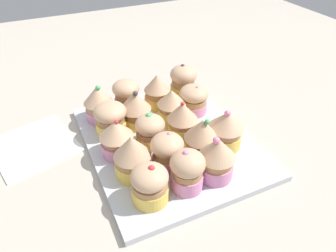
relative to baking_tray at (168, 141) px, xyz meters
The scene contains 21 objects.
ground_plane 2.10cm from the baking_tray, ahead, with size 180.00×180.00×3.00cm, color #B2A899.
baking_tray is the anchor object (origin of this frame).
cupcake_0 15.51cm from the baking_tray, 125.28° to the right, with size 5.71×5.71×6.80cm.
cupcake_1 13.31cm from the baking_tray, 101.25° to the right, with size 5.57×5.57×7.44cm.
cupcake_2 13.39cm from the baking_tray, 76.46° to the right, with size 6.05×6.05×8.24cm.
cupcake_3 11.87cm from the baking_tray, 146.54° to the right, with size 6.20×6.20×7.87cm.
cupcake_4 8.56cm from the baking_tray, 115.90° to the right, with size 5.66×5.66×6.84cm.
cupcake_5 8.47cm from the baking_tray, 59.76° to the right, with size 6.25×6.25×7.65cm.
cupcake_6 11.56cm from the baking_tray, 35.91° to the right, with size 6.49×6.49×7.86cm.
cupcake_7 10.82cm from the baking_tray, behind, with size 6.07×6.07×7.29cm.
cupcake_8 5.20cm from the baking_tray, behind, with size 5.51×5.51×6.57cm.
cupcake_9 5.22cm from the baking_tray, ahead, with size 5.95×5.95×7.55cm.
cupcake_10 11.85cm from the baking_tray, 145.04° to the left, with size 6.28×6.28×6.62cm.
cupcake_11 9.20cm from the baking_tray, 119.07° to the left, with size 6.26×6.26×8.02cm.
cupcake_12 7.83cm from the baking_tray, 58.92° to the left, with size 5.96×5.96×6.81cm.
cupcake_13 11.44cm from the baking_tray, 35.08° to the left, with size 6.10×6.10×6.43cm.
cupcake_14 16.24cm from the baking_tray, 129.57° to the left, with size 5.93×5.93×7.83cm.
cupcake_15 14.16cm from the baking_tray, 106.02° to the left, with size 5.70×5.70×6.99cm.
cupcake_16 12.91cm from the baking_tray, 76.24° to the left, with size 5.68×5.68×7.40cm.
cupcake_17 16.83cm from the baking_tray, 52.82° to the left, with size 6.01×6.01×7.82cm.
napkin 25.85cm from the baking_tray, 157.07° to the left, with size 14.21×14.56×0.60cm, color white.
Camera 1 is at (-19.79, -42.67, 39.29)cm, focal length 33.58 mm.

